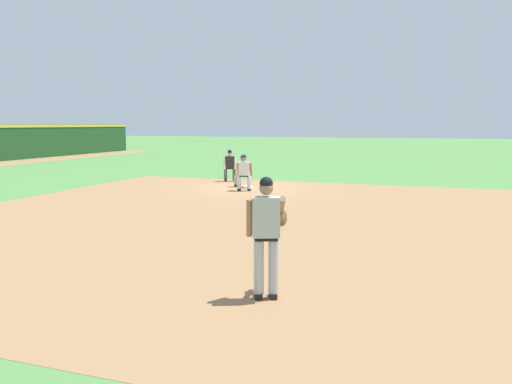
% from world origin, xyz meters
% --- Properties ---
extents(ground_plane, '(160.00, 160.00, 0.00)m').
position_xyz_m(ground_plane, '(0.00, 0.00, 0.00)').
color(ground_plane, '#518942').
extents(infield_dirt_patch, '(18.00, 18.00, 0.01)m').
position_xyz_m(infield_dirt_patch, '(-6.16, -2.40, 0.00)').
color(infield_dirt_patch, '#9E754C').
rests_on(infield_dirt_patch, ground).
extents(first_base_bag, '(0.38, 0.38, 0.09)m').
position_xyz_m(first_base_bag, '(0.00, 0.00, 0.04)').
color(first_base_bag, white).
rests_on(first_base_bag, ground).
extents(baseball, '(0.07, 0.07, 0.07)m').
position_xyz_m(baseball, '(-7.32, -2.96, 0.04)').
color(baseball, white).
rests_on(baseball, ground).
extents(pitcher, '(0.81, 0.60, 1.86)m').
position_xyz_m(pitcher, '(-12.28, -4.79, 1.06)').
color(pitcher, black).
rests_on(pitcher, ground).
extents(first_baseman, '(0.85, 0.96, 1.34)m').
position_xyz_m(first_baseman, '(0.31, 0.30, 0.73)').
color(first_baseman, black).
rests_on(first_baseman, ground).
extents(baserunner, '(0.52, 0.64, 1.46)m').
position_xyz_m(baserunner, '(-0.88, -0.18, 0.79)').
color(baserunner, black).
rests_on(baserunner, ground).
extents(umpire, '(0.59, 0.67, 1.46)m').
position_xyz_m(umpire, '(2.06, 1.62, 0.79)').
color(umpire, black).
rests_on(umpire, ground).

